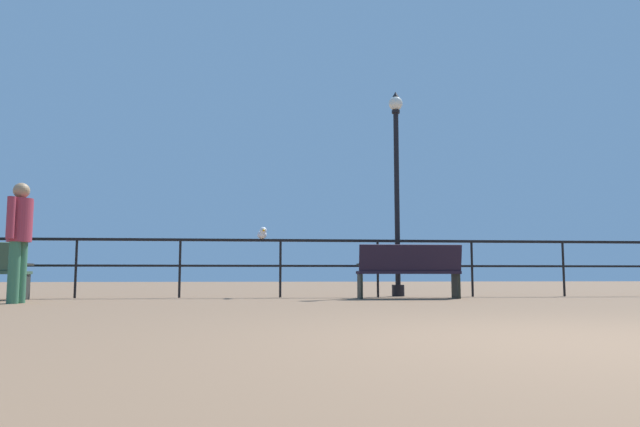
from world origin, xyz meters
TOP-DOWN VIEW (x-y plane):
  - ground_plane at (0.00, 0.00)m, footprint 60.00×60.00m
  - pier_railing at (0.00, 7.46)m, footprint 18.26×0.05m
  - bench_near_left at (0.40, 6.65)m, footprint 1.80×0.63m
  - lamppost_center at (0.46, 7.77)m, footprint 0.28×0.28m
  - person_by_bench at (-5.71, 5.55)m, footprint 0.34×0.56m
  - seagull_on_rail at (-2.16, 7.43)m, footprint 0.21×0.44m

SIDE VIEW (x-z plane):
  - ground_plane at x=0.00m, z-range 0.00..0.00m
  - bench_near_left at x=0.40m, z-range 0.06..0.99m
  - pier_railing at x=0.00m, z-range 0.25..1.32m
  - person_by_bench at x=-5.71m, z-range 0.13..1.90m
  - seagull_on_rail at x=-2.16m, z-range 1.06..1.27m
  - lamppost_center at x=0.46m, z-range 0.22..4.27m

